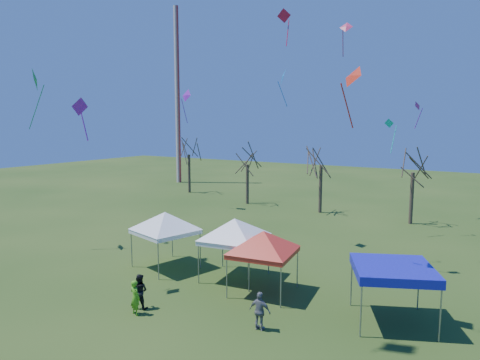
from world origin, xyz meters
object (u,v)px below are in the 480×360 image
(tree_1, at_px, (247,150))
(tent_white_mid, at_px, (235,223))
(person_dark, at_px, (140,291))
(tree_2, at_px, (322,148))
(radio_mast, at_px, (177,96))
(tent_red, at_px, (263,235))
(tree_0, at_px, (189,141))
(tent_blue, at_px, (393,270))
(person_grey, at_px, (260,311))
(person_green, at_px, (135,297))
(tent_white_west, at_px, (165,216))
(tree_3, at_px, (414,154))

(tree_1, relative_size, tent_white_mid, 1.69)
(person_dark, bearing_deg, tree_2, -103.54)
(radio_mast, bearing_deg, tree_1, -28.48)
(tree_2, distance_m, tent_red, 21.19)
(tree_2, distance_m, tent_white_mid, 19.82)
(tree_0, height_order, tree_2, tree_0)
(tent_blue, height_order, person_grey, tent_blue)
(radio_mast, height_order, tree_2, radio_mast)
(person_green, height_order, person_dark, person_dark)
(tree_1, relative_size, person_green, 4.68)
(tent_white_west, distance_m, tent_white_mid, 4.58)
(person_grey, bearing_deg, tree_2, -77.71)
(radio_mast, relative_size, tent_white_west, 5.79)
(tree_1, bearing_deg, person_green, -70.20)
(tent_white_mid, bearing_deg, tree_0, 132.90)
(tree_2, height_order, person_dark, tree_2)
(person_grey, bearing_deg, radio_mast, -49.18)
(tent_red, height_order, tent_blue, tent_red)
(person_dark, bearing_deg, tent_white_west, -76.02)
(tent_white_mid, xyz_separation_m, person_dark, (-1.74, -5.66, -2.38))
(tent_red, xyz_separation_m, person_dark, (-4.08, -4.69, -2.21))
(tree_1, distance_m, tree_3, 16.81)
(tree_1, relative_size, tent_white_west, 1.75)
(tree_0, relative_size, tree_3, 1.07)
(person_grey, bearing_deg, tree_3, -97.44)
(tree_2, bearing_deg, radio_mast, 159.43)
(tent_white_mid, bearing_deg, person_green, -102.89)
(tree_0, bearing_deg, person_dark, -55.77)
(tree_3, xyz_separation_m, person_green, (-7.45, -25.35, -5.27))
(tree_2, distance_m, tree_3, 8.41)
(person_green, xyz_separation_m, person_dark, (-0.31, 0.59, 0.02))
(person_grey, xyz_separation_m, person_dark, (-5.87, -1.08, 0.00))
(tent_white_mid, height_order, tent_red, tent_white_mid)
(tree_0, bearing_deg, tree_3, -7.08)
(tree_1, xyz_separation_m, tent_red, (13.12, -20.68, -2.75))
(tree_3, distance_m, person_green, 26.95)
(tree_1, distance_m, tent_white_west, 21.41)
(tent_red, relative_size, person_green, 2.62)
(tree_3, height_order, person_grey, tree_3)
(tree_2, xyz_separation_m, tent_blue, (11.08, -20.39, -3.92))
(tree_0, xyz_separation_m, tent_blue, (29.56, -23.40, -4.11))
(person_green, bearing_deg, radio_mast, -40.24)
(tent_white_west, bearing_deg, person_grey, -24.61)
(tent_white_west, distance_m, tent_blue, 13.27)
(radio_mast, height_order, tree_1, radio_mast)
(tree_3, xyz_separation_m, tent_white_mid, (-6.02, -19.10, -2.87))
(tree_0, height_order, person_green, tree_0)
(radio_mast, height_order, person_dark, radio_mast)
(tree_1, distance_m, tree_2, 8.42)
(radio_mast, bearing_deg, tree_3, -16.31)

